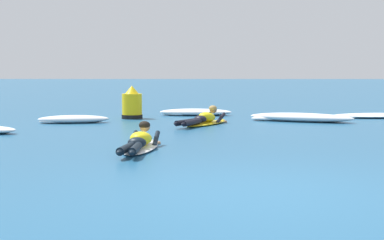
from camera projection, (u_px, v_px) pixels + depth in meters
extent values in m
plane|color=#235B84|center=(224.00, 120.00, 17.25)|extent=(120.00, 120.00, 0.00)
ellipsoid|color=white|center=(141.00, 147.00, 11.01)|extent=(0.73, 2.02, 0.07)
ellipsoid|color=white|center=(149.00, 141.00, 11.94)|extent=(0.22, 0.22, 0.06)
ellipsoid|color=yellow|center=(141.00, 138.00, 11.04)|extent=(0.46, 0.72, 0.35)
ellipsoid|color=black|center=(137.00, 143.00, 10.65)|extent=(0.36, 0.31, 0.20)
cylinder|color=black|center=(126.00, 148.00, 10.11)|extent=(0.25, 0.82, 0.14)
ellipsoid|color=black|center=(120.00, 152.00, 9.71)|extent=(0.12, 0.23, 0.08)
cylinder|color=black|center=(135.00, 149.00, 10.09)|extent=(0.16, 0.82, 0.14)
ellipsoid|color=black|center=(132.00, 152.00, 9.69)|extent=(0.12, 0.23, 0.08)
cylinder|color=black|center=(133.00, 140.00, 11.45)|extent=(0.14, 0.58, 0.33)
sphere|color=tan|center=(137.00, 143.00, 11.83)|extent=(0.09, 0.09, 0.09)
cylinder|color=black|center=(156.00, 140.00, 11.39)|extent=(0.14, 0.58, 0.33)
sphere|color=tan|center=(159.00, 143.00, 11.75)|extent=(0.09, 0.09, 0.09)
sphere|color=tan|center=(145.00, 126.00, 11.43)|extent=(0.21, 0.21, 0.21)
ellipsoid|color=black|center=(145.00, 125.00, 11.41)|extent=(0.24, 0.22, 0.16)
ellipsoid|color=yellow|center=(206.00, 123.00, 15.76)|extent=(1.41, 2.00, 0.07)
ellipsoid|color=yellow|center=(221.00, 120.00, 16.58)|extent=(0.27, 0.27, 0.06)
ellipsoid|color=yellow|center=(207.00, 117.00, 15.79)|extent=(0.65, 0.75, 0.34)
ellipsoid|color=black|center=(200.00, 119.00, 15.47)|extent=(0.43, 0.41, 0.20)
cylinder|color=black|center=(186.00, 122.00, 14.98)|extent=(0.60, 0.86, 0.14)
ellipsoid|color=black|center=(176.00, 124.00, 14.59)|extent=(0.19, 0.24, 0.08)
cylinder|color=black|center=(192.00, 122.00, 14.90)|extent=(0.51, 0.89, 0.14)
ellipsoid|color=black|center=(184.00, 124.00, 14.49)|extent=(0.19, 0.24, 0.08)
cylinder|color=black|center=(206.00, 119.00, 16.21)|extent=(0.36, 0.57, 0.34)
sphere|color=#8C6647|center=(212.00, 121.00, 16.56)|extent=(0.09, 0.09, 0.09)
cylinder|color=black|center=(220.00, 119.00, 15.99)|extent=(0.36, 0.57, 0.34)
sphere|color=#8C6647|center=(226.00, 122.00, 16.32)|extent=(0.09, 0.09, 0.09)
sphere|color=#8C6647|center=(213.00, 109.00, 16.11)|extent=(0.21, 0.21, 0.21)
ellipsoid|color=#AD894C|center=(213.00, 108.00, 16.09)|extent=(0.29, 0.28, 0.16)
ellipsoid|color=white|center=(379.00, 115.00, 18.03)|extent=(2.99, 1.40, 0.13)
ellipsoid|color=white|center=(353.00, 117.00, 17.85)|extent=(1.13, 0.77, 0.07)
ellipsoid|color=white|center=(74.00, 119.00, 16.20)|extent=(2.00, 0.89, 0.22)
ellipsoid|color=white|center=(91.00, 120.00, 16.36)|extent=(0.70, 0.32, 0.15)
ellipsoid|color=white|center=(52.00, 121.00, 16.07)|extent=(0.72, 0.38, 0.12)
ellipsoid|color=white|center=(301.00, 117.00, 16.63)|extent=(2.99, 1.75, 0.24)
ellipsoid|color=white|center=(328.00, 119.00, 16.45)|extent=(1.09, 0.49, 0.17)
ellipsoid|color=white|center=(270.00, 118.00, 16.90)|extent=(1.06, 0.37, 0.13)
ellipsoid|color=white|center=(196.00, 112.00, 18.70)|extent=(2.31, 0.76, 0.22)
ellipsoid|color=white|center=(214.00, 113.00, 18.77)|extent=(0.84, 0.38, 0.15)
ellipsoid|color=white|center=(174.00, 114.00, 18.68)|extent=(0.89, 0.63, 0.12)
ellipsoid|color=white|center=(0.00, 131.00, 13.64)|extent=(0.68, 0.52, 0.13)
cylinder|color=yellow|center=(132.00, 106.00, 17.58)|extent=(0.60, 0.60, 0.74)
cone|color=yellow|center=(132.00, 90.00, 17.54)|extent=(0.42, 0.42, 0.24)
cylinder|color=black|center=(132.00, 117.00, 17.61)|extent=(0.63, 0.63, 0.12)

